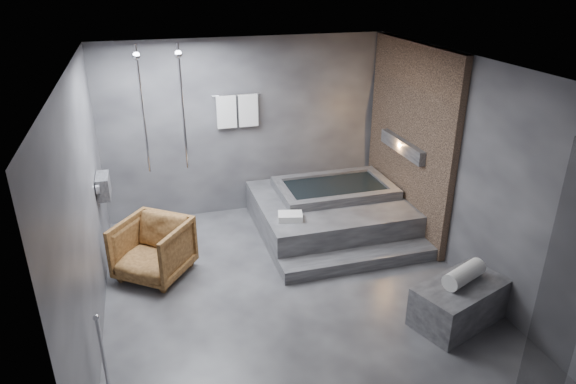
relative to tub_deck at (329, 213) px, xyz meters
name	(u,v)px	position (x,y,z in m)	size (l,w,h in m)	color
room	(317,151)	(-0.65, -1.21, 1.48)	(5.00, 5.04, 2.82)	#2B2B2D
tub_deck	(329,213)	(0.00, 0.00, 0.00)	(2.20, 2.00, 0.50)	#303032
tub_step	(359,260)	(0.00, -1.18, -0.16)	(2.20, 0.36, 0.18)	#303032
concrete_bench	(459,302)	(0.62, -2.58, -0.01)	(1.08, 0.59, 0.49)	#323234
driftwood_chair	(153,249)	(-2.67, -0.63, 0.14)	(0.83, 0.85, 0.78)	#432710
rolled_towel	(464,274)	(0.66, -2.54, 0.34)	(0.20, 0.20, 0.57)	silver
deck_towel	(290,216)	(-0.78, -0.52, 0.29)	(0.34, 0.25, 0.09)	silver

